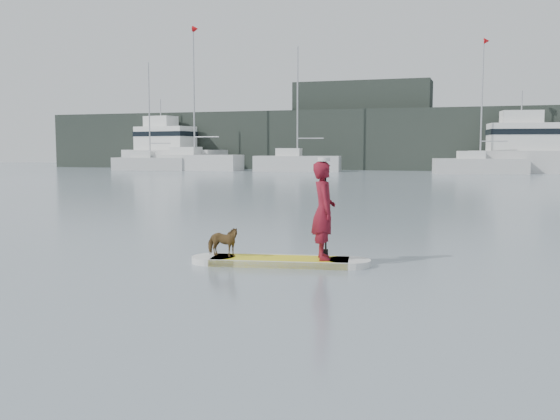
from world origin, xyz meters
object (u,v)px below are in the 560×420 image
(dog, at_px, (223,242))
(motor_yacht_a, at_px, (535,150))
(paddler, at_px, (324,211))
(sailboat_d, at_px, (479,164))
(sailboat_a, at_px, (150,163))
(sailboat_c, at_px, (297,162))
(motor_yacht_b, at_px, (170,149))
(paddleboard, at_px, (280,261))
(sailboat_b, at_px, (194,160))

(dog, distance_m, motor_yacht_a, 48.88)
(paddler, xyz_separation_m, sailboat_d, (2.34, 44.93, -0.19))
(sailboat_a, xyz_separation_m, sailboat_c, (14.78, 1.39, 0.12))
(sailboat_a, distance_m, motor_yacht_a, 35.92)
(dog, height_order, motor_yacht_b, motor_yacht_b)
(sailboat_c, distance_m, motor_yacht_a, 21.09)
(paddleboard, bearing_deg, sailboat_a, 112.64)
(sailboat_b, xyz_separation_m, motor_yacht_a, (31.36, 2.71, 1.04))
(paddler, relative_size, sailboat_a, 0.17)
(sailboat_a, relative_size, sailboat_c, 0.91)
(paddleboard, height_order, motor_yacht_a, motor_yacht_a)
(sailboat_a, relative_size, motor_yacht_b, 0.91)
(paddler, distance_m, sailboat_c, 47.50)
(paddler, relative_size, motor_yacht_a, 0.14)
(paddleboard, xyz_separation_m, sailboat_c, (-13.22, 45.53, 0.79))
(paddleboard, relative_size, paddler, 1.85)
(sailboat_a, relative_size, motor_yacht_a, 0.85)
(paddler, bearing_deg, paddleboard, 78.11)
(paddler, height_order, sailboat_c, sailboat_c)
(sailboat_a, distance_m, motor_yacht_b, 4.59)
(paddleboard, distance_m, sailboat_c, 47.41)
(sailboat_a, height_order, sailboat_b, sailboat_b)
(paddler, relative_size, motor_yacht_b, 0.15)
(paddler, height_order, sailboat_d, sailboat_d)
(motor_yacht_b, bearing_deg, paddleboard, -50.30)
(sailboat_b, xyz_separation_m, sailboat_c, (10.44, 0.35, -0.11))
(sailboat_d, bearing_deg, paddler, -103.95)
(sailboat_c, height_order, motor_yacht_a, sailboat_c)
(sailboat_d, distance_m, motor_yacht_b, 31.41)
(paddleboard, height_order, sailboat_b, sailboat_b)
(paddleboard, bearing_deg, sailboat_d, 76.28)
(motor_yacht_a, bearing_deg, paddleboard, -107.85)
(sailboat_d, bearing_deg, sailboat_a, 170.74)
(sailboat_a, bearing_deg, sailboat_b, 4.18)
(sailboat_c, bearing_deg, sailboat_a, 178.46)
(dog, relative_size, sailboat_c, 0.06)
(motor_yacht_b, bearing_deg, sailboat_b, -27.60)
(paddleboard, relative_size, sailboat_d, 0.29)
(paddleboard, distance_m, sailboat_b, 51.00)
(paddler, distance_m, sailboat_d, 44.99)
(sailboat_c, xyz_separation_m, sailboat_d, (16.34, -0.47, -0.04))
(sailboat_d, bearing_deg, motor_yacht_b, 162.69)
(sailboat_b, bearing_deg, paddleboard, -61.78)
(sailboat_c, distance_m, motor_yacht_b, 15.20)
(paddler, distance_m, sailboat_a, 52.58)
(motor_yacht_a, relative_size, motor_yacht_b, 1.06)
(paddleboard, xyz_separation_m, sailboat_a, (-28.00, 44.13, 0.67))
(sailboat_d, bearing_deg, dog, -106.24)
(paddleboard, height_order, paddler, paddler)
(paddler, relative_size, sailboat_d, 0.16)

